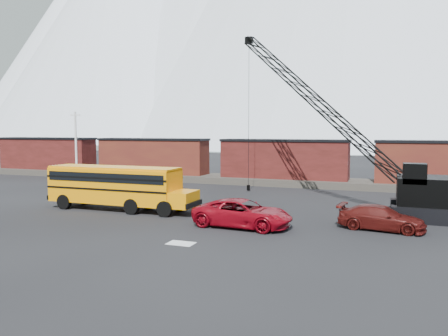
{
  "coord_description": "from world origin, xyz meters",
  "views": [
    {
      "loc": [
        10.37,
        -23.97,
        5.87
      ],
      "look_at": [
        -1.15,
        6.74,
        3.0
      ],
      "focal_mm": 35.0,
      "sensor_mm": 36.0,
      "label": 1
    }
  ],
  "objects_px": {
    "red_pickup": "(243,213)",
    "maroon_suv": "(381,218)",
    "crawler_crane": "(316,101)",
    "school_bus": "(118,186)"
  },
  "relations": [
    {
      "from": "red_pickup",
      "to": "maroon_suv",
      "type": "height_order",
      "value": "red_pickup"
    },
    {
      "from": "crawler_crane",
      "to": "maroon_suv",
      "type": "bearing_deg",
      "value": -58.57
    },
    {
      "from": "school_bus",
      "to": "crawler_crane",
      "type": "distance_m",
      "value": 16.78
    },
    {
      "from": "red_pickup",
      "to": "crawler_crane",
      "type": "height_order",
      "value": "crawler_crane"
    },
    {
      "from": "crawler_crane",
      "to": "school_bus",
      "type": "bearing_deg",
      "value": -146.43
    },
    {
      "from": "school_bus",
      "to": "crawler_crane",
      "type": "relative_size",
      "value": 0.62
    },
    {
      "from": "red_pickup",
      "to": "school_bus",
      "type": "bearing_deg",
      "value": 81.75
    },
    {
      "from": "school_bus",
      "to": "crawler_crane",
      "type": "height_order",
      "value": "crawler_crane"
    },
    {
      "from": "school_bus",
      "to": "red_pickup",
      "type": "bearing_deg",
      "value": -11.77
    },
    {
      "from": "school_bus",
      "to": "red_pickup",
      "type": "relative_size",
      "value": 1.94
    }
  ]
}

